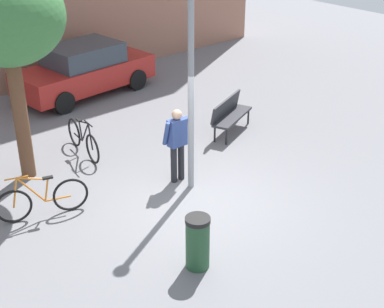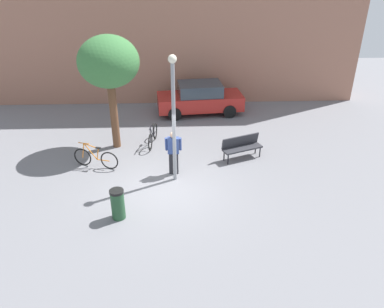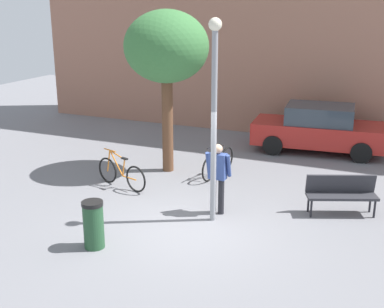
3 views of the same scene
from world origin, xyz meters
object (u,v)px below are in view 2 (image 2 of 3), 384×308
plaza_tree (109,63)px  bicycle_orange (96,158)px  trash_bin (118,204)px  person_by_lamppost (173,150)px  park_bench (242,145)px  lamppost (174,110)px  bicycle_black (153,136)px  parked_car_red (200,98)px

plaza_tree → bicycle_orange: (-0.54, -1.74, -3.12)m
trash_bin → person_by_lamppost: bearing=57.1°
bicycle_orange → plaza_tree: bearing=72.9°
plaza_tree → trash_bin: 5.80m
person_by_lamppost → park_bench: size_ratio=1.01×
lamppost → person_by_lamppost: bearing=96.5°
plaza_tree → bicycle_orange: 3.62m
lamppost → person_by_lamppost: 1.72m
bicycle_orange → trash_bin: bearing=-68.3°
plaza_tree → bicycle_black: (1.50, 0.13, -3.12)m
plaza_tree → bicycle_black: bearing=4.8°
lamppost → parked_car_red: bearing=78.9°
lamppost → park_bench: lamppost is taller
park_bench → bicycle_orange: bearing=-174.7°
person_by_lamppost → park_bench: (2.64, 1.10, -0.42)m
parked_car_red → bicycle_black: bearing=-121.8°
park_bench → parked_car_red: (-1.35, 4.87, 0.23)m
bicycle_orange → bicycle_black: (2.04, 1.87, 0.00)m
person_by_lamppost → park_bench: 2.89m
trash_bin → plaza_tree: bearing=98.4°
bicycle_black → plaza_tree: bearing=-175.2°
park_bench → plaza_tree: plaza_tree is taller
person_by_lamppost → plaza_tree: bearing=135.7°
person_by_lamppost → plaza_tree: 4.20m
parked_car_red → lamppost: bearing=-101.1°
person_by_lamppost → bicycle_black: 2.68m
bicycle_orange → park_bench: bearing=5.3°
bicycle_black → bicycle_orange: bearing=-137.5°
plaza_tree → parked_car_red: 5.86m
bicycle_black → trash_bin: (-0.78, -5.03, 0.11)m
bicycle_black → trash_bin: bearing=-98.8°
person_by_lamppost → bicycle_black: bearing=109.9°
plaza_tree → bicycle_orange: plaza_tree is taller
lamppost → person_by_lamppost: (-0.05, 0.40, -1.67)m
lamppost → bicycle_black: size_ratio=2.47×
bicycle_orange → parked_car_red: parked_car_red is taller
bicycle_orange → parked_car_red: 6.86m
park_bench → trash_bin: (-4.31, -3.68, -0.05)m
lamppost → park_bench: bearing=30.1°
park_bench → bicycle_black: 3.78m
person_by_lamppost → bicycle_orange: (-2.93, 0.59, -0.58)m
plaza_tree → bicycle_orange: bearing=-107.1°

